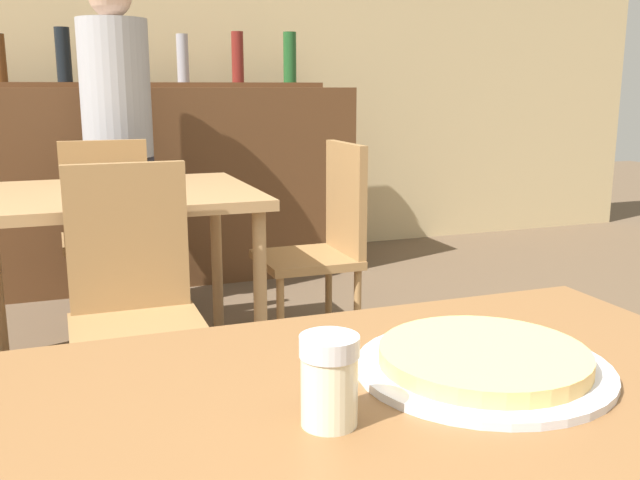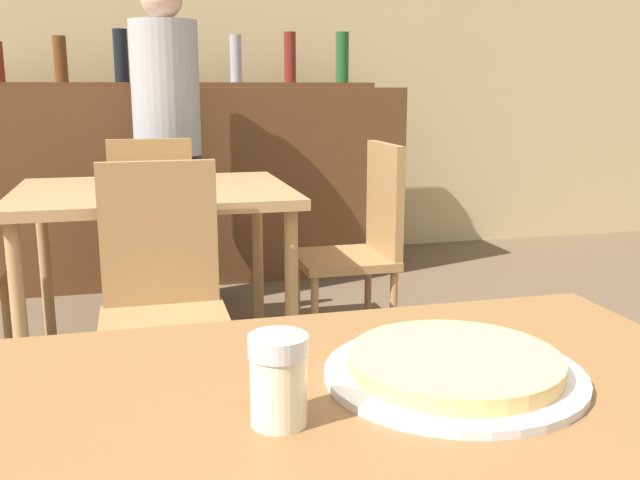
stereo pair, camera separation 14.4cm
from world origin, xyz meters
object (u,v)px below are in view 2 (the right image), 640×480
Objects in this scene: pizza_tray at (454,367)px; person_standing at (168,134)px; chair_far_side_right at (363,237)px; chair_far_side_back at (152,221)px; chair_far_side_front at (162,289)px; cheese_shaker at (279,379)px.

pizza_tray is 2.91m from person_standing.
chair_far_side_right is at bearing 75.71° from pizza_tray.
chair_far_side_front is at bearing 90.00° from chair_far_side_back.
chair_far_side_right is at bearing 34.77° from chair_far_side_front.
pizza_tray is 0.28m from cheese_shaker.
chair_far_side_front is 1.20m from chair_far_side_back.
person_standing is at bearing -108.96° from chair_far_side_back.
chair_far_side_right is at bearing 145.23° from chair_far_side_back.
chair_far_side_front is 2.48× the size of pizza_tray.
pizza_tray is 0.22× the size of person_standing.
person_standing is (-0.76, 0.90, 0.40)m from chair_far_side_right.
cheese_shaker is 0.07× the size of person_standing.
pizza_tray is at bearing -14.29° from chair_far_side_right.
chair_far_side_back is 2.48× the size of pizza_tray.
chair_far_side_right is at bearing -49.66° from person_standing.
pizza_tray is at bearing -75.48° from chair_far_side_front.
chair_far_side_back is at bearing -108.96° from person_standing.
cheese_shaker is at bearing -86.34° from chair_far_side_front.
chair_far_side_right is at bearing 69.46° from cheese_shaker.
chair_far_side_back is 0.54× the size of person_standing.
pizza_tray is (-0.51, -1.99, 0.25)m from chair_far_side_right.
chair_far_side_right is (0.87, -0.60, 0.00)m from chair_far_side_back.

